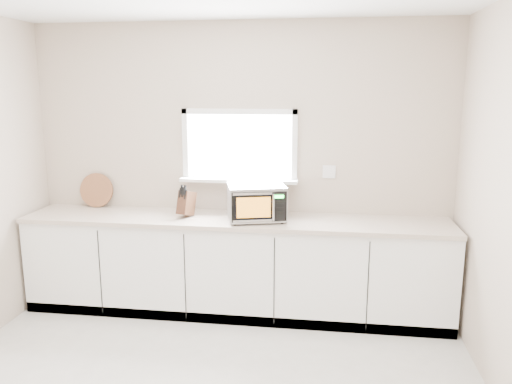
# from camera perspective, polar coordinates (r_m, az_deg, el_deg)

# --- Properties ---
(back_wall) EXTENTS (4.00, 0.17, 2.70)m
(back_wall) POSITION_cam_1_polar(r_m,az_deg,el_deg) (4.79, -1.85, 3.07)
(back_wall) COLOR #BDAC96
(back_wall) RESTS_ON ground
(cabinets) EXTENTS (3.92, 0.60, 0.88)m
(cabinets) POSITION_cam_1_polar(r_m,az_deg,el_deg) (4.74, -2.40, -8.57)
(cabinets) COLOR white
(cabinets) RESTS_ON ground
(countertop) EXTENTS (3.92, 0.64, 0.04)m
(countertop) POSITION_cam_1_polar(r_m,az_deg,el_deg) (4.59, -2.47, -3.22)
(countertop) COLOR beige
(countertop) RESTS_ON cabinets
(microwave) EXTENTS (0.58, 0.51, 0.32)m
(microwave) POSITION_cam_1_polar(r_m,az_deg,el_deg) (4.47, 0.05, -1.14)
(microwave) COLOR black
(microwave) RESTS_ON countertop
(knife_block) EXTENTS (0.16, 0.23, 0.31)m
(knife_block) POSITION_cam_1_polar(r_m,az_deg,el_deg) (4.65, -7.97, -1.21)
(knife_block) COLOR #4F2F1C
(knife_block) RESTS_ON countertop
(cutting_board) EXTENTS (0.34, 0.08, 0.34)m
(cutting_board) POSITION_cam_1_polar(r_m,az_deg,el_deg) (5.23, -17.77, 0.21)
(cutting_board) COLOR brown
(cutting_board) RESTS_ON countertop
(coffee_grinder) EXTENTS (0.15, 0.15, 0.22)m
(coffee_grinder) POSITION_cam_1_polar(r_m,az_deg,el_deg) (4.70, -0.86, -1.22)
(coffee_grinder) COLOR #AAADB1
(coffee_grinder) RESTS_ON countertop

